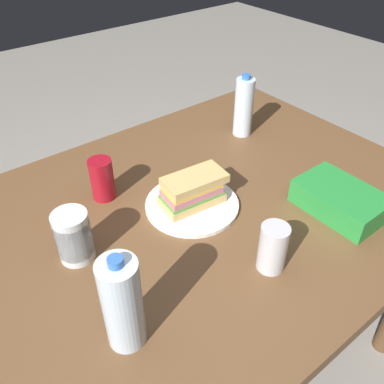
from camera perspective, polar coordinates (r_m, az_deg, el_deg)
ground_plane at (r=1.73m, az=0.12°, el=-22.21°), size 8.00×8.00×0.00m
dining_table at (r=1.19m, az=0.16°, el=-6.00°), size 1.42×1.00×0.77m
paper_plate at (r=1.14m, az=-0.00°, el=-1.75°), size 0.26×0.26×0.01m
sandwich at (r=1.11m, az=0.11°, el=0.23°), size 0.19×0.11×0.08m
soda_can_red at (r=1.16m, az=-12.40°, el=1.77°), size 0.07×0.07×0.12m
chip_bag at (r=1.18m, az=19.91°, el=-1.04°), size 0.15×0.23×0.07m
water_bottle_tall at (r=1.44m, az=7.21°, el=11.67°), size 0.06×0.06×0.22m
plastic_cup_stack at (r=1.00m, az=-16.16°, el=-5.93°), size 0.08×0.08×0.13m
water_bottle_spare at (r=0.79m, az=-9.66°, el=-15.08°), size 0.08×0.08×0.23m
soda_can_silver at (r=0.95m, az=11.17°, el=-7.62°), size 0.07×0.07×0.12m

